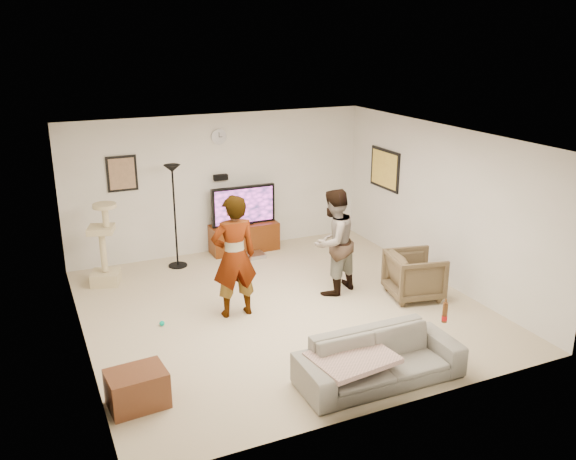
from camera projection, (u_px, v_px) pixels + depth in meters
name	position (u px, v px, depth m)	size (l,w,h in m)	color
floor	(282.00, 308.00, 8.86)	(5.50, 5.50, 0.02)	#C3B088
ceiling	(281.00, 137.00, 8.07)	(5.50, 5.50, 0.02)	white
wall_back	(220.00, 184.00, 10.85)	(5.50, 0.04, 2.50)	silver
wall_front	(392.00, 303.00, 6.09)	(5.50, 0.04, 2.50)	silver
wall_left	(76.00, 255.00, 7.39)	(0.04, 5.50, 2.50)	silver
wall_right	(441.00, 204.00, 9.55)	(0.04, 5.50, 2.50)	silver
wall_clock	(219.00, 137.00, 10.55)	(0.26, 0.26, 0.04)	white
wall_speaker	(221.00, 177.00, 10.75)	(0.25, 0.10, 0.10)	black
picture_back	(122.00, 174.00, 10.05)	(0.42, 0.03, 0.52)	#86674D
picture_right	(385.00, 169.00, 10.84)	(0.03, 0.78, 0.62)	gold
tv_stand	(244.00, 237.00, 11.08)	(1.24, 0.45, 0.52)	#461F09
console_box	(253.00, 256.00, 10.82)	(0.40, 0.30, 0.07)	#AEAEB8
tv	(243.00, 205.00, 10.89)	(1.19, 0.08, 0.70)	black
tv_screen	(244.00, 206.00, 10.85)	(1.09, 0.01, 0.62)	#E947D1
floor_lamp	(175.00, 217.00, 10.15)	(0.32, 0.32, 1.77)	black
cat_tree	(102.00, 244.00, 9.50)	(0.43, 0.43, 1.34)	tan
person_left	(234.00, 256.00, 8.38)	(0.64, 0.42, 1.76)	silver
person_right	(333.00, 242.00, 9.14)	(0.80, 0.62, 1.64)	#3C6693
sofa	(380.00, 359.00, 6.93)	(1.92, 0.75, 0.56)	slate
throw_blanket	(353.00, 358.00, 6.75)	(0.90, 0.70, 0.06)	#C79F95
beer_bottle	(445.00, 313.00, 7.15)	(0.06, 0.06, 0.25)	#593214
armchair	(415.00, 275.00, 9.12)	(0.75, 0.77, 0.70)	#4D3F2A
side_table	(137.00, 389.00, 6.48)	(0.61, 0.46, 0.41)	#532C19
toy_ball	(162.00, 323.00, 8.30)	(0.07, 0.07, 0.07)	#00B18E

